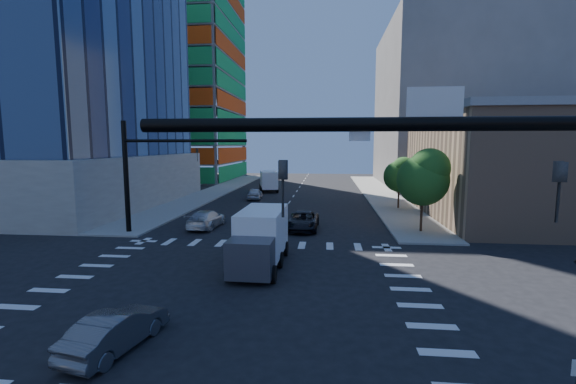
# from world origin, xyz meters

# --- Properties ---
(ground) EXTENTS (160.00, 160.00, 0.00)m
(ground) POSITION_xyz_m (0.00, 0.00, 0.00)
(ground) COLOR black
(ground) RESTS_ON ground
(road_markings) EXTENTS (20.00, 20.00, 0.01)m
(road_markings) POSITION_xyz_m (0.00, 0.00, 0.01)
(road_markings) COLOR silver
(road_markings) RESTS_ON ground
(sidewalk_ne) EXTENTS (5.00, 60.00, 0.15)m
(sidewalk_ne) POSITION_xyz_m (12.50, 40.00, 0.07)
(sidewalk_ne) COLOR gray
(sidewalk_ne) RESTS_ON ground
(sidewalk_nw) EXTENTS (5.00, 60.00, 0.15)m
(sidewalk_nw) POSITION_xyz_m (-12.50, 40.00, 0.07)
(sidewalk_nw) COLOR gray
(sidewalk_nw) RESTS_ON ground
(construction_building) EXTENTS (25.16, 34.50, 70.60)m
(construction_building) POSITION_xyz_m (-27.41, 61.93, 24.61)
(construction_building) COLOR slate
(construction_building) RESTS_ON ground
(commercial_building) EXTENTS (20.50, 22.50, 10.60)m
(commercial_building) POSITION_xyz_m (25.00, 22.00, 5.31)
(commercial_building) COLOR tan
(commercial_building) RESTS_ON ground
(bg_building_ne) EXTENTS (24.00, 30.00, 28.00)m
(bg_building_ne) POSITION_xyz_m (27.00, 55.00, 14.00)
(bg_building_ne) COLOR slate
(bg_building_ne) RESTS_ON ground
(signal_mast_nw) EXTENTS (10.20, 0.40, 9.00)m
(signal_mast_nw) POSITION_xyz_m (-10.00, 11.50, 5.49)
(signal_mast_nw) COLOR black
(signal_mast_nw) RESTS_ON sidewalk_nw
(tree_south) EXTENTS (4.16, 4.16, 6.82)m
(tree_south) POSITION_xyz_m (12.63, 13.90, 4.69)
(tree_south) COLOR #382316
(tree_south) RESTS_ON sidewalk_ne
(tree_north) EXTENTS (3.54, 3.52, 5.78)m
(tree_north) POSITION_xyz_m (12.93, 25.90, 3.99)
(tree_north) COLOR #382316
(tree_north) RESTS_ON sidewalk_ne
(car_nb_far) EXTENTS (2.69, 5.54, 1.52)m
(car_nb_far) POSITION_xyz_m (2.73, 14.30, 0.76)
(car_nb_far) COLOR black
(car_nb_far) RESTS_ON ground
(car_sb_near) EXTENTS (2.50, 5.48, 1.56)m
(car_sb_near) POSITION_xyz_m (-5.75, 14.20, 0.78)
(car_sb_near) COLOR silver
(car_sb_near) RESTS_ON ground
(car_sb_mid) EXTENTS (2.18, 4.63, 1.53)m
(car_sb_mid) POSITION_xyz_m (-4.88, 32.16, 0.76)
(car_sb_mid) COLOR silver
(car_sb_mid) RESTS_ON ground
(car_sb_cross) EXTENTS (2.30, 4.44, 1.39)m
(car_sb_cross) POSITION_xyz_m (-2.61, -5.88, 0.70)
(car_sb_cross) COLOR #535459
(car_sb_cross) RESTS_ON ground
(box_truck_near) EXTENTS (2.82, 6.38, 3.32)m
(box_truck_near) POSITION_xyz_m (0.84, 3.64, 1.47)
(box_truck_near) COLOR black
(box_truck_near) RESTS_ON ground
(box_truck_far) EXTENTS (3.90, 6.49, 3.18)m
(box_truck_far) POSITION_xyz_m (-4.47, 41.52, 1.41)
(box_truck_far) COLOR black
(box_truck_far) RESTS_ON ground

